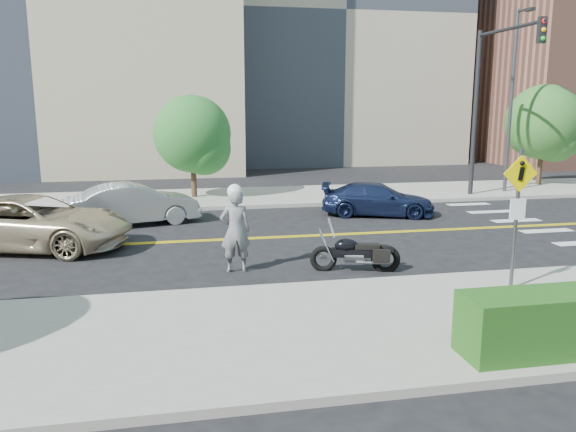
# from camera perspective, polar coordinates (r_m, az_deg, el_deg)

# --- Properties ---
(ground_plane) EXTENTS (120.00, 120.00, 0.00)m
(ground_plane) POSITION_cam_1_polar(r_m,az_deg,el_deg) (17.46, -1.67, -2.20)
(ground_plane) COLOR black
(ground_plane) RESTS_ON ground
(sidewalk_near) EXTENTS (60.00, 5.00, 0.15)m
(sidewalk_near) POSITION_cam_1_polar(r_m,az_deg,el_deg) (10.45, 5.22, -11.18)
(sidewalk_near) COLOR #9E9B91
(sidewalk_near) RESTS_ON ground_plane
(sidewalk_far) EXTENTS (60.00, 5.00, 0.15)m
(sidewalk_far) POSITION_cam_1_polar(r_m,az_deg,el_deg) (24.74, -4.53, 1.92)
(sidewalk_far) COLOR #9E9B91
(sidewalk_far) RESTS_ON ground_plane
(building_mid) EXTENTS (18.00, 14.00, 20.00)m
(building_mid) POSITION_cam_1_polar(r_m,az_deg,el_deg) (44.50, 3.19, 18.86)
(building_mid) COLOR #A39984
(building_mid) RESTS_ON ground_plane
(lamp_post) EXTENTS (0.16, 0.16, 8.00)m
(lamp_post) POSITION_cam_1_polar(r_m,az_deg,el_deg) (27.55, 21.71, 10.64)
(lamp_post) COLOR #4C4C51
(lamp_post) RESTS_ON sidewalk_far
(traffic_light) EXTENTS (0.28, 4.50, 7.00)m
(traffic_light) POSITION_cam_1_polar(r_m,az_deg,el_deg) (25.30, 19.66, 11.98)
(traffic_light) COLOR black
(traffic_light) RESTS_ON sidewalk_far
(pedestrian_sign) EXTENTS (0.78, 0.08, 3.00)m
(pedestrian_sign) POSITION_cam_1_polar(r_m,az_deg,el_deg) (12.73, 22.28, 0.93)
(pedestrian_sign) COLOR #4C4C51
(pedestrian_sign) RESTS_ON sidewalk_near
(motorcyclist) EXTENTS (0.75, 0.50, 2.19)m
(motorcyclist) POSITION_cam_1_polar(r_m,az_deg,el_deg) (13.76, -5.37, -1.26)
(motorcyclist) COLOR #A7A7AC
(motorcyclist) RESTS_ON ground
(motorcycle) EXTENTS (2.24, 1.13, 1.30)m
(motorcycle) POSITION_cam_1_polar(r_m,az_deg,el_deg) (13.93, 6.90, -2.98)
(motorcycle) COLOR black
(motorcycle) RESTS_ON ground
(suv) EXTENTS (6.00, 4.04, 1.53)m
(suv) POSITION_cam_1_polar(r_m,az_deg,el_deg) (17.52, -24.48, -0.62)
(suv) COLOR #C3B18F
(suv) RESTS_ON ground
(parked_car_silver) EXTENTS (4.57, 2.54, 1.43)m
(parked_car_silver) POSITION_cam_1_polar(r_m,az_deg,el_deg) (19.94, -15.33, 1.17)
(parked_car_silver) COLOR #A4A7AC
(parked_car_silver) RESTS_ON ground
(parked_car_blue) EXTENTS (4.46, 2.87, 1.20)m
(parked_car_blue) POSITION_cam_1_polar(r_m,az_deg,el_deg) (21.14, 9.09, 1.68)
(parked_car_blue) COLOR #18244A
(parked_car_blue) RESTS_ON ground
(tree_far_a) EXTENTS (3.28, 3.28, 4.48)m
(tree_far_a) POSITION_cam_1_polar(r_m,az_deg,el_deg) (24.40, -9.69, 8.20)
(tree_far_a) COLOR #382619
(tree_far_a) RESTS_ON ground
(tree_far_b) EXTENTS (3.66, 3.66, 5.06)m
(tree_far_b) POSITION_cam_1_polar(r_m,az_deg,el_deg) (30.66, 24.53, 8.66)
(tree_far_b) COLOR #382619
(tree_far_b) RESTS_ON ground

